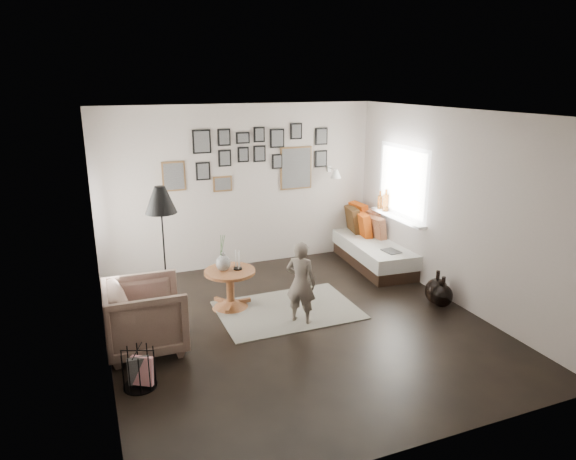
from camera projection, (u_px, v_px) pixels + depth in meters
name	position (u px, v px, depth m)	size (l,w,h in m)	color
ground	(299.00, 325.00, 6.41)	(4.80, 4.80, 0.00)	black
wall_back	(241.00, 187.00, 8.18)	(4.50, 4.50, 0.00)	#A99E94
wall_front	(424.00, 305.00, 3.91)	(4.50, 4.50, 0.00)	#A99E94
wall_left	(98.00, 248.00, 5.24)	(4.80, 4.80, 0.00)	#A99E94
wall_right	(454.00, 208.00, 6.85)	(4.80, 4.80, 0.00)	#A99E94
ceiling	(301.00, 113.00, 5.68)	(4.80, 4.80, 0.00)	white
door_left	(97.00, 238.00, 6.39)	(0.00, 2.14, 2.14)	white
window_right	(392.00, 212.00, 8.12)	(0.15, 1.32, 1.30)	white
gallery_wall	(258.00, 159.00, 8.14)	(2.74, 0.03, 1.08)	brown
wall_sconce	(335.00, 173.00, 8.45)	(0.18, 0.36, 0.16)	white
rug	(288.00, 310.00, 6.82)	(1.81, 1.27, 0.01)	beige
pedestal_table	(230.00, 290.00, 6.85)	(0.68, 0.68, 0.53)	brown
vase	(223.00, 260.00, 6.72)	(0.19, 0.19, 0.48)	black
candles	(238.00, 260.00, 6.77)	(0.12, 0.12, 0.25)	black
daybed	(372.00, 247.00, 8.48)	(0.94, 1.93, 0.91)	black
magazine_on_daybed	(391.00, 251.00, 7.85)	(0.20, 0.28, 0.01)	black
armchair	(146.00, 316.00, 5.76)	(0.85, 0.87, 0.80)	brown
armchair_cushion	(147.00, 307.00, 5.79)	(0.36, 0.36, 0.09)	white
floor_lamp	(161.00, 205.00, 6.37)	(0.39, 0.39, 1.69)	black
magazine_basket	(139.00, 369.00, 5.08)	(0.42, 0.42, 0.40)	black
demijohn_large	(437.00, 291.00, 6.99)	(0.32, 0.32, 0.47)	black
demijohn_small	(442.00, 296.00, 6.89)	(0.28, 0.28, 0.43)	black
child	(301.00, 283.00, 6.36)	(0.39, 0.25, 1.06)	#695E53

